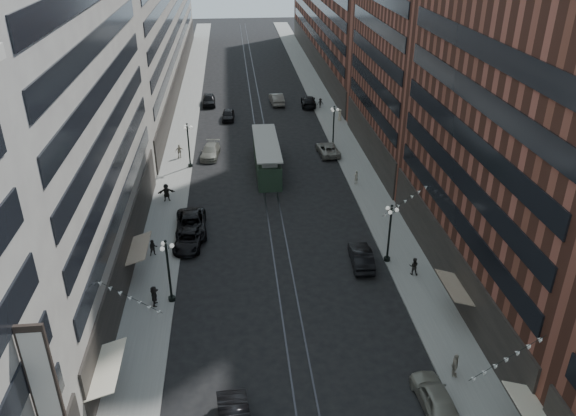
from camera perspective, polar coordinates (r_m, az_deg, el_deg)
name	(u,v)px	position (r m, az deg, el deg)	size (l,w,h in m)	color
ground	(263,150)	(73.96, -2.51, 5.92)	(220.00, 220.00, 0.00)	black
sidewalk_west	(184,127)	(83.56, -10.56, 8.09)	(4.00, 180.00, 0.15)	gray
sidewalk_east	(333,122)	(84.52, 4.62, 8.69)	(4.00, 180.00, 0.15)	gray
rail_west	(255,125)	(83.31, -3.42, 8.41)	(0.12, 180.00, 0.02)	#2D2D33
rail_east	(264,125)	(83.37, -2.45, 8.44)	(0.12, 180.00, 0.02)	#2D2D33
building_west_mid	(54,115)	(45.72, -22.69, 8.73)	(8.00, 36.00, 28.00)	#AAA697
building_west_far	(152,8)	(106.53, -13.63, 19.10)	(8.00, 90.00, 26.00)	#AAA697
building_east_mid	(518,148)	(44.76, 22.29, 5.69)	(8.00, 30.00, 24.00)	brown
building_east_far	(335,5)	(116.59, 4.82, 19.88)	(8.00, 72.00, 24.00)	brown
lamppost_sw_far	(168,269)	(44.20, -12.05, -6.07)	(1.03, 1.14, 5.52)	black
lamppost_sw_mid	(189,144)	(68.32, -10.07, 6.45)	(1.03, 1.14, 5.52)	black
lamppost_se_far	(390,231)	(48.97, 10.28, -2.34)	(1.03, 1.14, 5.52)	black
lamppost_se_mid	(334,125)	(73.93, 4.66, 8.40)	(1.03, 1.14, 5.52)	black
streetcar	(267,157)	(67.26, -2.19, 5.19)	(2.85, 12.89, 3.56)	#223626
car_2	(189,239)	(52.51, -10.03, -3.13)	(2.40, 5.21, 1.45)	black
car_4	(435,396)	(37.58, 14.69, -18.01)	(1.87, 4.65, 1.59)	gray
pedestrian_2	(153,248)	(51.43, -13.54, -3.95)	(0.76, 0.42, 1.56)	black
pedestrian_4	(455,365)	(39.58, 16.61, -15.05)	(1.04, 0.47, 1.77)	#9E9382
car_7	(191,224)	(54.65, -9.81, -1.66)	(2.87, 6.21, 1.73)	black
car_8	(210,151)	(72.05, -7.88, 5.73)	(2.11, 5.20, 1.51)	slate
car_9	(209,100)	(93.29, -8.06, 10.82)	(2.05, 5.09, 1.73)	black
car_10	(361,257)	(49.38, 7.45, -4.94)	(1.70, 4.88, 1.61)	black
car_11	(328,149)	(72.31, 4.07, 5.98)	(2.41, 5.23, 1.45)	gray
car_12	(308,101)	(91.90, 2.09, 10.79)	(2.29, 5.63, 1.63)	black
car_13	(228,115)	(85.76, -6.09, 9.38)	(1.78, 4.42, 1.51)	black
car_14	(277,99)	(92.93, -1.16, 11.04)	(1.89, 5.42, 1.79)	slate
pedestrian_5	(166,192)	(60.97, -12.25, 1.57)	(1.79, 0.51, 1.93)	black
pedestrian_6	(179,151)	(71.96, -10.97, 5.69)	(1.04, 0.47, 1.77)	#A9A18C
pedestrian_7	(414,266)	(48.65, 12.66, -5.78)	(0.77, 0.42, 1.59)	black
pedestrian_8	(356,177)	(64.03, 6.94, 3.14)	(0.58, 0.38, 1.59)	#B6AC97
pedestrian_9	(320,103)	(90.71, 3.31, 10.60)	(0.99, 0.41, 1.53)	black
pedestrian_extra_0	(340,115)	(84.88, 5.29, 9.41)	(0.84, 0.46, 1.71)	#AAA38D
pedestrian_extra_1	(154,296)	(45.14, -13.43, -8.68)	(1.58, 0.45, 1.70)	black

